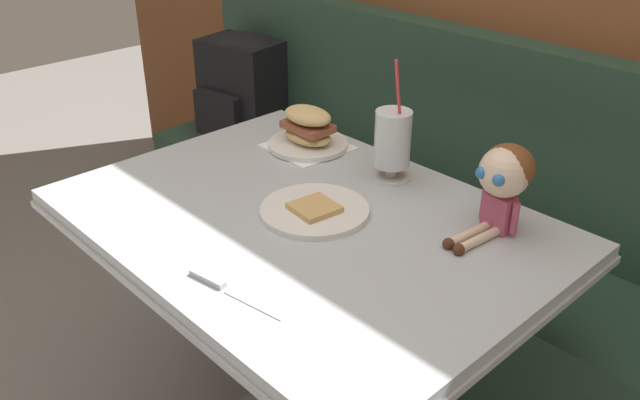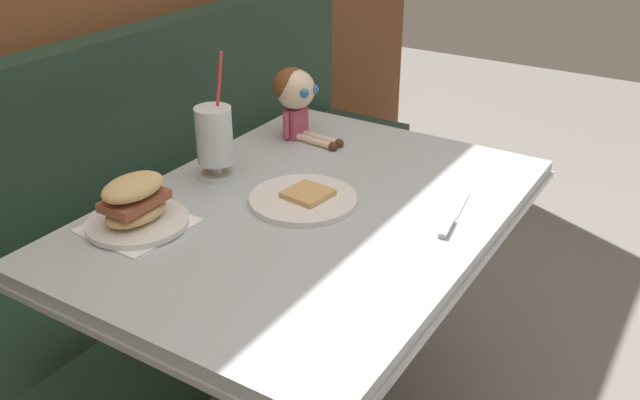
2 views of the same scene
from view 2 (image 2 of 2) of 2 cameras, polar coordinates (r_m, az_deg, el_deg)
booth_bench at (r=2.15m, az=-15.09°, el=-6.16°), size 2.60×0.48×1.00m
diner_table at (r=1.67m, az=-0.79°, el=-6.47°), size 1.11×0.81×0.74m
toast_plate at (r=1.59m, az=-1.35°, el=0.11°), size 0.25×0.25×0.03m
milkshake_glass at (r=1.70m, az=-8.71°, el=5.07°), size 0.10×0.10×0.32m
sandwich_plate at (r=1.52m, az=-14.99°, el=-0.57°), size 0.22×0.22×0.12m
butter_knife at (r=1.53m, az=10.71°, el=-1.72°), size 0.23×0.06×0.01m
seated_doll at (r=1.92m, az=-2.05°, el=8.81°), size 0.12×0.22×0.20m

